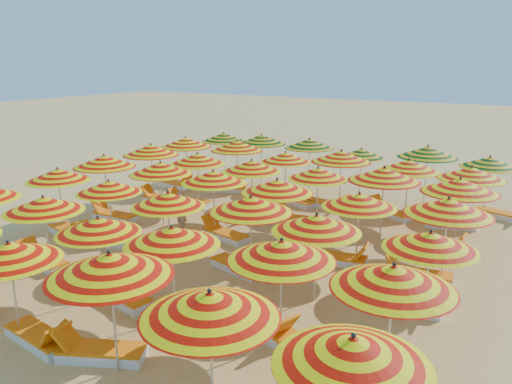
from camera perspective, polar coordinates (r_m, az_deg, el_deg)
ground at (r=16.21m, az=-0.90°, el=-5.87°), size 120.00×120.00×0.00m
umbrella_2 at (r=11.41m, az=-26.39°, el=-6.18°), size 2.45×2.45×2.20m
umbrella_3 at (r=9.43m, az=-16.38°, el=-8.04°), size 2.58×2.58×2.45m
umbrella_4 at (r=7.90m, az=-5.30°, el=-12.77°), size 2.47×2.47×2.36m
umbrella_5 at (r=7.00m, az=10.99°, el=-17.46°), size 2.80×2.80×2.30m
umbrella_7 at (r=14.55m, az=-23.11°, el=-1.31°), size 2.65×2.65×2.25m
umbrella_8 at (r=12.52m, az=-17.58°, el=-3.69°), size 2.57×2.57×2.16m
umbrella_9 at (r=11.12m, az=-9.60°, el=-5.00°), size 2.21×2.21×2.27m
umbrella_10 at (r=9.99m, az=2.93°, el=-6.72°), size 2.25×2.25×2.34m
umbrella_11 at (r=9.10m, az=15.43°, el=-9.38°), size 2.87×2.87×2.36m
umbrella_12 at (r=18.10m, az=-21.70°, el=1.83°), size 2.82×2.82×2.26m
umbrella_13 at (r=16.23m, az=-16.46°, el=0.56°), size 2.60×2.60×2.16m
umbrella_14 at (r=14.17m, az=-10.03°, el=-0.87°), size 2.57×2.57×2.22m
umbrella_15 at (r=13.05m, az=-0.58°, el=-1.44°), size 2.23×2.23×2.35m
umbrella_16 at (r=11.88m, az=6.93°, el=-3.57°), size 2.75×2.75×2.27m
umbrella_17 at (r=11.52m, az=19.31°, el=-5.30°), size 2.18×2.18×2.19m
umbrella_18 at (r=19.26m, az=-16.95°, el=3.38°), size 2.47×2.47×2.41m
umbrella_19 at (r=17.72m, az=-10.84°, el=2.66°), size 2.28×2.28×2.36m
umbrella_20 at (r=16.49m, az=-4.90°, el=1.72°), size 2.20×2.20×2.28m
umbrella_21 at (r=14.99m, az=2.42°, el=0.64°), size 2.74×2.74×2.34m
umbrella_22 at (r=14.16m, az=11.72°, el=-0.96°), size 2.77×2.77×2.22m
umbrella_23 at (r=13.63m, az=21.13°, el=-1.59°), size 2.46×2.46×2.40m
umbrella_24 at (r=21.07m, az=-11.92°, el=4.72°), size 2.87×2.87×2.44m
umbrella_25 at (r=19.55m, az=-6.70°, el=3.79°), size 2.23×2.23×2.29m
umbrella_26 at (r=18.08m, az=-0.50°, el=2.98°), size 2.83×2.83×2.29m
umbrella_27 at (r=17.22m, az=7.10°, el=2.12°), size 2.63×2.63×2.24m
umbrella_28 at (r=16.54m, az=14.44°, el=1.95°), size 2.93×2.93×2.47m
umbrella_29 at (r=15.95m, az=22.28°, el=0.67°), size 2.78×2.78×2.42m
umbrella_30 at (r=22.87m, az=-8.01°, el=5.65°), size 2.49×2.49×2.43m
umbrella_31 at (r=21.74m, az=-2.19°, el=5.32°), size 2.94×2.94×2.43m
umbrella_32 at (r=20.32m, az=3.39°, el=3.99°), size 2.29×2.29×2.18m
umbrella_33 at (r=19.44m, az=9.71°, el=4.03°), size 2.97×2.97×2.45m
umbrella_34 at (r=18.77m, az=17.06°, el=2.90°), size 2.67×2.67×2.34m
umbrella_35 at (r=18.13m, az=23.40°, el=1.98°), size 2.49×2.49×2.36m
umbrella_36 at (r=24.74m, az=-3.71°, el=6.26°), size 2.74×2.74×2.34m
umbrella_37 at (r=23.48m, az=0.63°, el=6.03°), size 2.97×2.97×2.43m
umbrella_38 at (r=22.69m, az=6.12°, el=5.52°), size 2.31×2.31×2.38m
umbrella_39 at (r=21.74m, az=11.93°, el=4.35°), size 2.49×2.49×2.15m
umbrella_40 at (r=21.03m, az=19.03°, el=4.34°), size 2.38×2.38×2.49m
umbrella_41 at (r=20.65m, az=25.15°, el=3.10°), size 2.88×2.88×2.31m
lounger_1 at (r=11.70m, az=-23.50°, el=-14.99°), size 1.79×0.78×0.69m
lounger_2 at (r=10.80m, az=-17.45°, el=-17.02°), size 1.82×1.25×0.69m
lounger_4 at (r=15.68m, az=-23.24°, el=-7.27°), size 1.78×0.73×0.69m
lounger_5 at (r=12.88m, az=-15.11°, el=-11.37°), size 1.81×0.89×0.69m
lounger_6 at (r=11.20m, az=0.93°, el=-15.04°), size 1.83×1.14×0.69m
lounger_7 at (r=17.97m, az=-20.59°, el=-4.24°), size 1.82×0.94×0.69m
lounger_8 at (r=16.44m, az=-14.55°, el=-5.49°), size 1.82×1.26×0.69m
lounger_9 at (r=14.09m, az=-1.96°, el=-8.49°), size 1.82×0.99×0.69m
lounger_10 at (r=12.48m, az=16.47°, el=-12.38°), size 1.83×1.11×0.69m
lounger_11 at (r=19.24m, az=-15.94°, el=-2.61°), size 1.76×0.65×0.69m
lounger_12 at (r=16.60m, az=-3.66°, el=-4.83°), size 1.82×0.94×0.69m
lounger_13 at (r=14.81m, az=9.38°, el=-7.50°), size 1.80×0.84×0.69m
lounger_14 at (r=14.23m, az=17.89°, el=-9.01°), size 1.80×0.85×0.69m
lounger_15 at (r=21.12m, az=-10.74°, el=-0.74°), size 1.79×0.80×0.69m
lounger_16 at (r=20.42m, az=-7.70°, el=-1.15°), size 1.79×0.77×0.69m
lounger_17 at (r=18.79m, az=-1.83°, el=-2.44°), size 1.82×1.02×0.69m
lounger_18 at (r=18.04m, az=5.33°, el=-3.24°), size 1.81×0.90×0.69m
lounger_19 at (r=16.51m, az=19.85°, el=-5.83°), size 1.75×0.65×0.69m
lounger_20 at (r=23.42m, az=-9.11°, el=0.86°), size 1.79×0.79×0.69m
lounger_21 at (r=22.42m, az=-3.23°, el=0.40°), size 1.82×1.17×0.69m
lounger_22 at (r=20.51m, az=4.57°, el=-0.99°), size 1.82×1.16×0.69m
lounger_23 at (r=20.14m, az=8.21°, el=-1.40°), size 1.79×0.79×0.69m
lounger_24 at (r=19.52m, az=15.06°, el=-2.30°), size 1.82×1.19×0.69m
lounger_25 at (r=18.92m, az=21.40°, el=-3.37°), size 1.83×1.11×0.69m
lounger_26 at (r=24.64m, az=-2.69°, el=1.73°), size 1.74×0.62×0.69m
lounger_27 at (r=20.79m, az=26.14°, el=-2.29°), size 1.82×1.02×0.69m
beachgoer_a at (r=17.13m, az=-8.59°, el=-2.26°), size 0.65×0.58×1.49m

